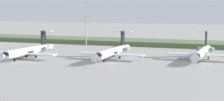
# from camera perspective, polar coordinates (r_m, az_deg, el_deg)

# --- Properties ---
(ground_plane) EXTENTS (500.00, 500.00, 0.00)m
(ground_plane) POSITION_cam_1_polar(r_m,az_deg,el_deg) (147.84, 2.54, -0.39)
(ground_plane) COLOR #9E9B96
(grass_berm) EXTENTS (320.00, 20.00, 2.07)m
(grass_berm) POSITION_cam_1_polar(r_m,az_deg,el_deg) (180.49, 5.93, 1.17)
(grass_berm) COLOR #597542
(grass_berm) RESTS_ON ground
(regional_jet_nearest) EXTENTS (22.81, 31.00, 9.00)m
(regional_jet_nearest) POSITION_cam_1_polar(r_m,az_deg,el_deg) (136.00, -12.26, -0.06)
(regional_jet_nearest) COLOR white
(regional_jet_nearest) RESTS_ON ground
(regional_jet_second) EXTENTS (22.81, 31.00, 9.00)m
(regional_jet_second) POSITION_cam_1_polar(r_m,az_deg,el_deg) (130.81, 0.11, -0.16)
(regional_jet_second) COLOR white
(regional_jet_second) RESTS_ON ground
(regional_jet_third) EXTENTS (22.81, 31.00, 9.00)m
(regional_jet_third) POSITION_cam_1_polar(r_m,az_deg,el_deg) (132.54, 13.12, -0.25)
(regional_jet_third) COLOR white
(regional_jet_third) RESTS_ON ground
(antenna_mast) EXTENTS (4.40, 0.50, 19.83)m
(antenna_mast) POSITION_cam_1_polar(r_m,az_deg,el_deg) (175.66, -3.84, 3.41)
(antenna_mast) COLOR #B2B2B7
(antenna_mast) RESTS_ON ground
(safety_cone_front_marker) EXTENTS (0.44, 0.44, 0.55)m
(safety_cone_front_marker) POSITION_cam_1_polar(r_m,az_deg,el_deg) (111.81, -5.71, -2.51)
(safety_cone_front_marker) COLOR orange
(safety_cone_front_marker) RESTS_ON ground
(safety_cone_mid_marker) EXTENTS (0.44, 0.44, 0.55)m
(safety_cone_mid_marker) POSITION_cam_1_polar(r_m,az_deg,el_deg) (110.60, -3.89, -2.59)
(safety_cone_mid_marker) COLOR orange
(safety_cone_mid_marker) RESTS_ON ground
(safety_cone_rear_marker) EXTENTS (0.44, 0.44, 0.55)m
(safety_cone_rear_marker) POSITION_cam_1_polar(r_m,az_deg,el_deg) (109.18, -2.69, -2.70)
(safety_cone_rear_marker) COLOR orange
(safety_cone_rear_marker) RESTS_ON ground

